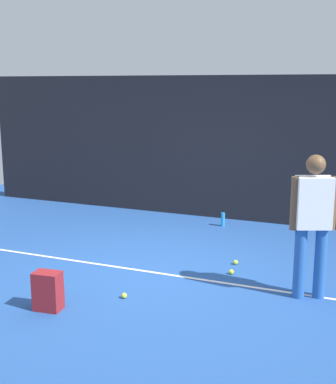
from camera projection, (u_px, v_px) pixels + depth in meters
name	position (u px, v px, depth m)	size (l,w,h in m)	color
ground_plane	(157.00, 269.00, 6.98)	(12.00, 12.00, 0.00)	#234C93
back_fence	(221.00, 148.00, 9.42)	(10.00, 0.10, 2.63)	black
court_line	(153.00, 272.00, 6.87)	(9.00, 0.05, 0.00)	white
tennis_player	(313.00, 218.00, 5.88)	(0.50, 0.36, 1.70)	#2659A5
backpack	(49.00, 291.00, 5.71)	(0.32, 0.31, 0.44)	maroon
tennis_ball_near_player	(124.00, 296.00, 6.03)	(0.07, 0.07, 0.07)	#CCE033
tennis_ball_by_fence	(236.00, 262.00, 7.16)	(0.07, 0.07, 0.07)	#CCE033
tennis_ball_mid_court	(57.00, 285.00, 6.35)	(0.07, 0.07, 0.07)	#CCE033
tennis_ball_far_left	(231.00, 272.00, 6.79)	(0.07, 0.07, 0.07)	#CCE033
water_bottle	(223.00, 219.00, 9.07)	(0.07, 0.07, 0.24)	#268CD8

